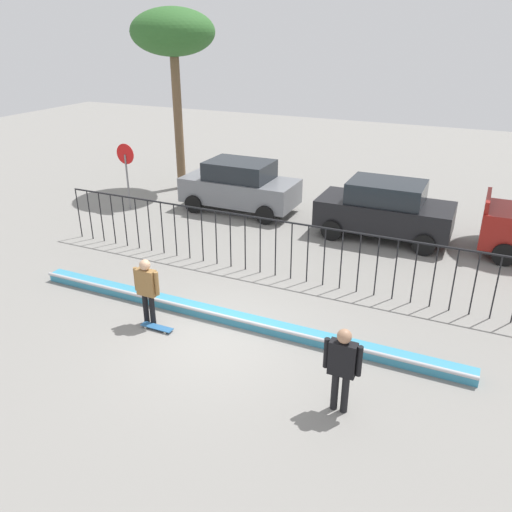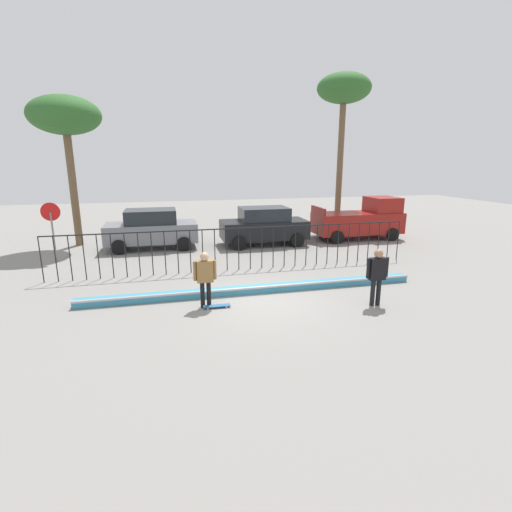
# 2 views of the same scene
# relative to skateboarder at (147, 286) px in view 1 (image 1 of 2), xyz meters

# --- Properties ---
(ground_plane) EXTENTS (60.00, 60.00, 0.00)m
(ground_plane) POSITION_rel_skateboarder_xyz_m (1.69, 0.07, -0.99)
(ground_plane) COLOR gray
(bowl_coping_ledge) EXTENTS (11.00, 0.40, 0.27)m
(bowl_coping_ledge) POSITION_rel_skateboarder_xyz_m (1.69, 0.85, -0.87)
(bowl_coping_ledge) COLOR teal
(bowl_coping_ledge) RESTS_ON ground
(perimeter_fence) EXTENTS (14.04, 0.04, 1.67)m
(perimeter_fence) POSITION_rel_skateboarder_xyz_m (1.69, 3.60, 0.05)
(perimeter_fence) COLOR black
(perimeter_fence) RESTS_ON ground
(skateboarder) EXTENTS (0.67, 0.25, 1.65)m
(skateboarder) POSITION_rel_skateboarder_xyz_m (0.00, 0.00, 0.00)
(skateboarder) COLOR black
(skateboarder) RESTS_ON ground
(skateboard) EXTENTS (0.80, 0.20, 0.07)m
(skateboard) POSITION_rel_skateboarder_xyz_m (0.30, -0.16, -0.93)
(skateboard) COLOR #26598C
(skateboard) RESTS_ON ground
(camera_operator) EXTENTS (0.69, 0.26, 1.72)m
(camera_operator) POSITION_rel_skateboarder_xyz_m (4.90, -1.04, 0.04)
(camera_operator) COLOR black
(camera_operator) RESTS_ON ground
(parked_car_gray) EXTENTS (4.30, 2.12, 1.90)m
(parked_car_gray) POSITION_rel_skateboarder_xyz_m (-1.70, 8.23, -0.02)
(parked_car_gray) COLOR slate
(parked_car_gray) RESTS_ON ground
(parked_car_black) EXTENTS (4.30, 2.12, 1.90)m
(parked_car_black) POSITION_rel_skateboarder_xyz_m (3.80, 7.77, -0.02)
(parked_car_black) COLOR black
(parked_car_black) RESTS_ON ground
(stop_sign) EXTENTS (0.76, 0.07, 2.50)m
(stop_sign) POSITION_rel_skateboarder_xyz_m (-5.63, 6.64, 0.62)
(stop_sign) COLOR slate
(stop_sign) RESTS_ON ground
(palm_tree_short) EXTENTS (3.29, 3.29, 7.14)m
(palm_tree_short) POSITION_rel_skateboarder_xyz_m (-5.33, 9.87, 5.12)
(palm_tree_short) COLOR brown
(palm_tree_short) RESTS_ON ground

